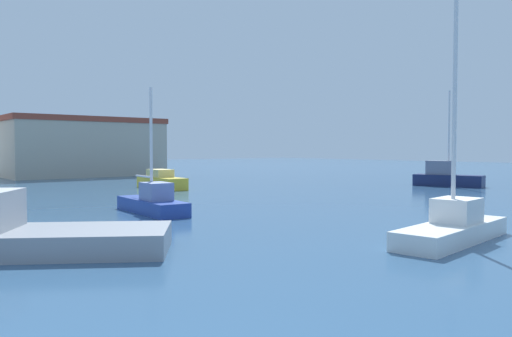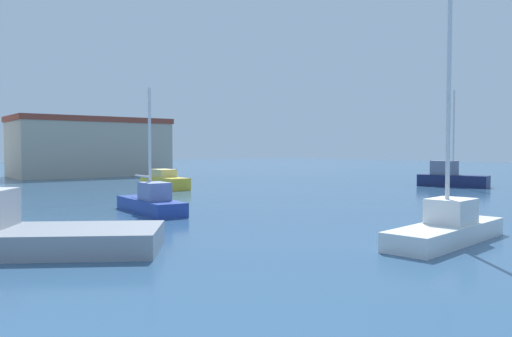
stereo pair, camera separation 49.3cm
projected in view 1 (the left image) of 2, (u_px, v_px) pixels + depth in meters
The scene contains 6 objects.
water at pixel (175, 196), 27.99m from camera, with size 160.00×160.00×0.00m, color #2D5175.
sailboat_navy_far_left at pixel (446, 177), 34.83m from camera, with size 2.56×4.73×6.59m.
sailboat_white_mid_harbor at pixel (454, 225), 14.15m from camera, with size 5.18×1.99×7.58m.
motorboat_yellow_outer_mooring at pixel (161, 181), 32.76m from camera, with size 1.43×4.54×1.26m.
sailboat_blue_behind_lamppost at pixel (153, 202), 20.43m from camera, with size 1.56×4.60×5.09m.
warehouse_block at pixel (85, 147), 47.59m from camera, with size 14.09×6.86×5.51m.
Camera 1 is at (1.06, -4.59, 2.63)m, focal length 35.34 mm.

